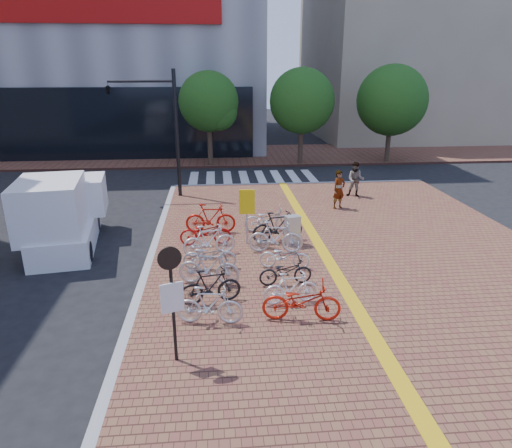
{
  "coord_description": "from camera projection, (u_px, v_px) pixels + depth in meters",
  "views": [
    {
      "loc": [
        -1.68,
        -12.51,
        6.32
      ],
      "look_at": [
        -0.38,
        1.9,
        1.3
      ],
      "focal_mm": 32.0,
      "sensor_mm": 36.0,
      "label": 1
    }
  ],
  "objects": [
    {
      "name": "utility_box",
      "position": [
        292.0,
        230.0,
        16.51
      ],
      "size": [
        0.58,
        0.48,
        1.09
      ],
      "primitive_type": "cube",
      "rotation": [
        0.0,
        0.0,
        0.27
      ],
      "color": "#BBBCC1",
      "rests_on": "sidewalk"
    },
    {
      "name": "kerb_north",
      "position": [
        300.0,
        184.0,
        25.51
      ],
      "size": [
        14.0,
        0.25,
        0.15
      ],
      "primitive_type": "cube",
      "color": "gray",
      "rests_on": "ground"
    },
    {
      "name": "tactile_strip",
      "position": [
        401.0,
        382.0,
        9.4
      ],
      "size": [
        0.4,
        34.0,
        0.01
      ],
      "primitive_type": "cube",
      "color": "gold",
      "rests_on": "sidewalk"
    },
    {
      "name": "traffic_light_pole",
      "position": [
        146.0,
        111.0,
        21.52
      ],
      "size": [
        3.26,
        1.26,
        6.07
      ],
      "color": "black",
      "rests_on": "sidewalk"
    },
    {
      "name": "kerb_west",
      "position": [
        104.0,
        403.0,
        8.92
      ],
      "size": [
        0.25,
        34.0,
        0.15
      ],
      "primitive_type": "cube",
      "color": "gray",
      "rests_on": "ground"
    },
    {
      "name": "bike_11",
      "position": [
        276.0,
        237.0,
        15.78
      ],
      "size": [
        1.95,
        0.79,
        1.14
      ],
      "primitive_type": "imported",
      "rotation": [
        0.0,
        0.0,
        1.43
      ],
      "color": "silver",
      "rests_on": "sidewalk"
    },
    {
      "name": "bike_3",
      "position": [
        210.0,
        255.0,
        14.56
      ],
      "size": [
        1.73,
        0.65,
        0.9
      ],
      "primitive_type": "imported",
      "rotation": [
        0.0,
        0.0,
        1.54
      ],
      "color": "#ABAAAF",
      "rests_on": "sidewalk"
    },
    {
      "name": "box_truck",
      "position": [
        63.0,
        214.0,
        16.41
      ],
      "size": [
        2.68,
        4.91,
        2.7
      ],
      "color": "white",
      "rests_on": "ground"
    },
    {
      "name": "building_beige",
      "position": [
        422.0,
        36.0,
        42.68
      ],
      "size": [
        20.0,
        18.0,
        18.0
      ],
      "primitive_type": "cube",
      "color": "gray",
      "rests_on": "ground"
    },
    {
      "name": "bike_7",
      "position": [
        302.0,
        301.0,
        11.56
      ],
      "size": [
        2.08,
        0.95,
        1.05
      ],
      "primitive_type": "imported",
      "rotation": [
        0.0,
        0.0,
        1.44
      ],
      "color": "red",
      "rests_on": "sidewalk"
    },
    {
      "name": "bike_12",
      "position": [
        278.0,
        227.0,
        16.77
      ],
      "size": [
        2.01,
        0.91,
        1.17
      ],
      "primitive_type": "imported",
      "rotation": [
        0.0,
        0.0,
        1.76
      ],
      "color": "black",
      "rests_on": "sidewalk"
    },
    {
      "name": "bike_2",
      "position": [
        209.0,
        267.0,
        13.47
      ],
      "size": [
        1.91,
        0.88,
        1.11
      ],
      "primitive_type": "imported",
      "rotation": [
        0.0,
        0.0,
        1.37
      ],
      "color": "silver",
      "rests_on": "sidewalk"
    },
    {
      "name": "crosswalk",
      "position": [
        253.0,
        178.0,
        27.2
      ],
      "size": [
        7.5,
        4.0,
        0.01
      ],
      "color": "silver",
      "rests_on": "ground"
    },
    {
      "name": "bike_5",
      "position": [
        205.0,
        232.0,
        16.5
      ],
      "size": [
        1.86,
        0.7,
        0.96
      ],
      "primitive_type": "imported",
      "rotation": [
        0.0,
        0.0,
        1.6
      ],
      "color": "#A80D0C",
      "rests_on": "sidewalk"
    },
    {
      "name": "bike_9",
      "position": [
        286.0,
        271.0,
        13.5
      ],
      "size": [
        1.64,
        0.7,
        0.84
      ],
      "primitive_type": "imported",
      "rotation": [
        0.0,
        0.0,
        1.66
      ],
      "color": "black",
      "rests_on": "sidewalk"
    },
    {
      "name": "bike_13",
      "position": [
        268.0,
        219.0,
        17.91
      ],
      "size": [
        1.87,
        0.67,
        0.97
      ],
      "primitive_type": "imported",
      "rotation": [
        0.0,
        0.0,
        1.59
      ],
      "color": "silver",
      "rests_on": "sidewalk"
    },
    {
      "name": "bike_4",
      "position": [
        209.0,
        240.0,
        15.56
      ],
      "size": [
        1.89,
        0.87,
        1.09
      ],
      "primitive_type": "imported",
      "rotation": [
        0.0,
        0.0,
        1.77
      ],
      "color": "silver",
      "rests_on": "sidewalk"
    },
    {
      "name": "ground",
      "position": [
        274.0,
        284.0,
        13.99
      ],
      "size": [
        120.0,
        120.0,
        0.0
      ],
      "primitive_type": "plane",
      "color": "black",
      "rests_on": "ground"
    },
    {
      "name": "notice_sign",
      "position": [
        172.0,
        291.0,
        9.54
      ],
      "size": [
        0.49,
        0.2,
        2.73
      ],
      "color": "black",
      "rests_on": "sidewalk"
    },
    {
      "name": "bike_1",
      "position": [
        210.0,
        286.0,
        12.39
      ],
      "size": [
        1.76,
        0.81,
        1.02
      ],
      "primitive_type": "imported",
      "rotation": [
        0.0,
        0.0,
        1.77
      ],
      "color": "black",
      "rests_on": "sidewalk"
    },
    {
      "name": "bike_8",
      "position": [
        291.0,
        288.0,
        12.39
      ],
      "size": [
        1.59,
        0.61,
        0.93
      ],
      "primitive_type": "imported",
      "rotation": [
        0.0,
        0.0,
        1.69
      ],
      "color": "white",
      "rests_on": "sidewalk"
    },
    {
      "name": "bike_6",
      "position": [
        210.0,
        218.0,
        17.7
      ],
      "size": [
        1.97,
        0.66,
        1.17
      ],
      "primitive_type": "imported",
      "rotation": [
        0.0,
        0.0,
        1.51
      ],
      "color": "red",
      "rests_on": "sidewalk"
    },
    {
      "name": "yellow_sign",
      "position": [
        247.0,
        207.0,
        16.23
      ],
      "size": [
        0.56,
        0.16,
        2.06
      ],
      "color": "#B7B7BC",
      "rests_on": "sidewalk"
    },
    {
      "name": "pedestrian_a",
      "position": [
        339.0,
        190.0,
        20.65
      ],
      "size": [
        0.76,
        0.66,
        1.76
      ],
      "primitive_type": "imported",
      "rotation": [
        0.0,
        0.0,
        0.44
      ],
      "color": "gray",
      "rests_on": "sidewalk"
    },
    {
      "name": "pedestrian_b",
      "position": [
        356.0,
        179.0,
        22.54
      ],
      "size": [
        1.04,
        0.94,
        1.74
      ],
      "primitive_type": "imported",
      "rotation": [
        0.0,
        0.0,
        -0.41
      ],
      "color": "#4B4E5F",
      "rests_on": "sidewalk"
    },
    {
      "name": "bike_0",
      "position": [
        209.0,
        305.0,
        11.4
      ],
      "size": [
        1.76,
        0.72,
        1.02
      ],
      "primitive_type": "imported",
      "rotation": [
        0.0,
        0.0,
        1.43
      ],
      "color": "silver",
      "rests_on": "sidewalk"
    },
    {
      "name": "street_trees",
      "position": [
        318.0,
        102.0,
        29.5
      ],
      "size": [
        16.2,
        4.6,
        6.35
      ],
      "color": "#38281E",
      "rests_on": "far_sidewalk"
    },
    {
      "name": "far_sidewalk",
      "position": [
        238.0,
        155.0,
        33.73
      ],
      "size": [
        70.0,
        8.0,
        0.15
      ],
      "primitive_type": "cube",
      "color": "brown",
      "rests_on": "ground"
    },
    {
      "name": "bike_10",
      "position": [
        285.0,
        256.0,
        14.59
      ],
      "size": [
        1.69,
        0.85,
        0.85
      ],
      "primitive_type": "imported",
      "rotation": [
        0.0,
        0.0,
        1.39
      ],
      "color": "silver",
      "rests_on": "sidewalk"
    },
    {
      "name": "sidewalk",
      "position": [
        447.0,
        382.0,
        9.51
      ],
      "size": [
        14.0,
        34.0,
        0.15
      ],
      "primitive_type": "cube",
      "color": "brown",
      "rests_on": "ground"
    }
  ]
}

